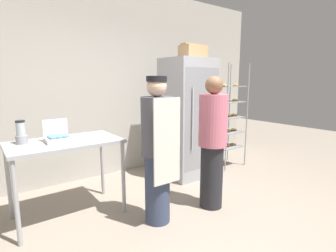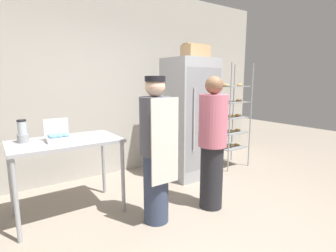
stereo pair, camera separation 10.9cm
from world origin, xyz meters
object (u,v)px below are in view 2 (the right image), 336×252
at_px(baking_rack, 231,117).
at_px(cardboard_storage_box, 196,52).
at_px(donut_box, 59,137).
at_px(person_baker, 156,149).
at_px(refrigerator, 190,119).
at_px(blender_pitcher, 23,132).
at_px(person_customer, 212,143).

bearing_deg(baking_rack, cardboard_storage_box, 173.65).
xyz_separation_m(donut_box, person_baker, (0.82, -0.73, -0.10)).
distance_m(refrigerator, cardboard_storage_box, 1.06).
bearing_deg(refrigerator, blender_pitcher, -178.81).
distance_m(baking_rack, donut_box, 2.95).
bearing_deg(donut_box, person_customer, -28.13).
bearing_deg(person_baker, cardboard_storage_box, 35.36).
height_order(baking_rack, blender_pitcher, baking_rack).
bearing_deg(person_customer, refrigerator, 64.27).
xyz_separation_m(refrigerator, donut_box, (-2.04, -0.19, -0.01)).
relative_size(cardboard_storage_box, person_customer, 0.26).
height_order(donut_box, blender_pitcher, blender_pitcher).
distance_m(baking_rack, person_baker, 2.30).
distance_m(refrigerator, person_baker, 1.53).
height_order(blender_pitcher, cardboard_storage_box, cardboard_storage_box).
bearing_deg(person_customer, cardboard_storage_box, 59.99).
distance_m(refrigerator, blender_pitcher, 2.37).
relative_size(person_baker, person_customer, 1.00).
bearing_deg(refrigerator, person_baker, -143.09).
distance_m(baking_rack, blender_pitcher, 3.28).
height_order(blender_pitcher, person_baker, person_baker).
height_order(donut_box, person_baker, person_baker).
xyz_separation_m(blender_pitcher, person_customer, (1.88, -0.97, -0.18)).
bearing_deg(person_baker, baking_rack, 22.02).
bearing_deg(person_customer, donut_box, 151.87).
distance_m(cardboard_storage_box, person_baker, 2.01).
bearing_deg(blender_pitcher, cardboard_storage_box, 1.85).
height_order(refrigerator, person_customer, refrigerator).
bearing_deg(baking_rack, refrigerator, 176.40).
height_order(refrigerator, donut_box, refrigerator).
xyz_separation_m(donut_box, cardboard_storage_box, (2.16, 0.22, 1.06)).
bearing_deg(cardboard_storage_box, person_customer, -120.01).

